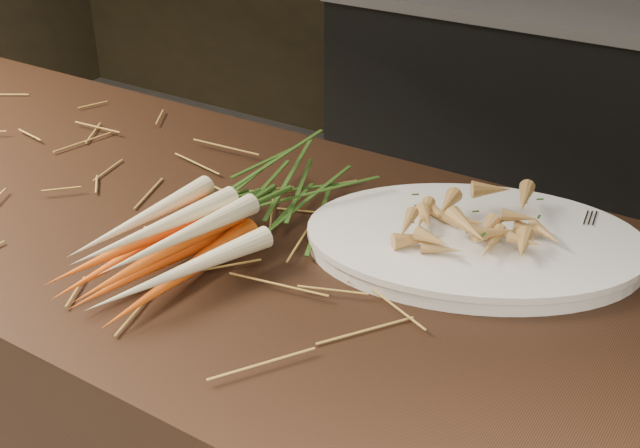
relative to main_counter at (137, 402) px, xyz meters
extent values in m
cube|color=black|center=(0.00, 0.00, 0.00)|extent=(2.40, 0.70, 0.90)
cube|color=black|center=(0.30, 1.88, -0.05)|extent=(1.80, 0.60, 0.80)
cube|color=#99999E|center=(0.30, 1.88, 0.37)|extent=(1.82, 0.62, 0.04)
cone|color=#EB5211|center=(0.21, -0.14, 0.47)|extent=(0.05, 0.28, 0.04)
cone|color=#EB5211|center=(0.25, -0.15, 0.47)|extent=(0.07, 0.28, 0.04)
cone|color=#EB5211|center=(0.30, -0.15, 0.47)|extent=(0.04, 0.28, 0.04)
cone|color=#EB5211|center=(0.23, -0.15, 0.50)|extent=(0.08, 0.28, 0.04)
cone|color=#EB5211|center=(0.27, -0.16, 0.50)|extent=(0.05, 0.28, 0.04)
cone|color=beige|center=(0.22, -0.13, 0.52)|extent=(0.03, 0.26, 0.04)
cone|color=beige|center=(0.26, -0.15, 0.52)|extent=(0.06, 0.26, 0.04)
cone|color=beige|center=(0.29, -0.14, 0.52)|extent=(0.05, 0.26, 0.05)
cone|color=beige|center=(0.32, -0.17, 0.49)|extent=(0.10, 0.26, 0.03)
ellipsoid|color=#335819|center=(0.28, 0.09, 0.50)|extent=(0.19, 0.26, 0.09)
cube|color=silver|center=(0.73, 0.18, 0.48)|extent=(0.04, 0.17, 0.00)
camera|label=1|loc=(0.91, -0.78, 1.02)|focal=45.00mm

